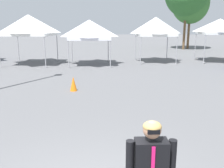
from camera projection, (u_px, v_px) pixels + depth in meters
The scene contains 6 objects.
canopy_tent_far_left at pixel (28, 25), 18.43m from camera, with size 3.52×3.52×3.60m.
canopy_tent_behind_left at pixel (88, 30), 18.23m from camera, with size 3.17×3.17×3.23m.
canopy_tent_behind_right at pixel (155, 27), 19.59m from camera, with size 2.95×2.95×3.46m.
canopy_tent_behind_center at pixel (219, 26), 19.68m from camera, with size 3.15×3.15×3.33m.
tree_behind_tents_right at pixel (189, 3), 29.67m from camera, with size 4.33×4.33×7.69m.
traffic_cone_near_barrier at pixel (72, 84), 11.39m from camera, with size 0.32×0.32×0.65m, color orange.
Camera 1 is at (0.44, -3.69, 2.95)m, focal length 40.78 mm.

